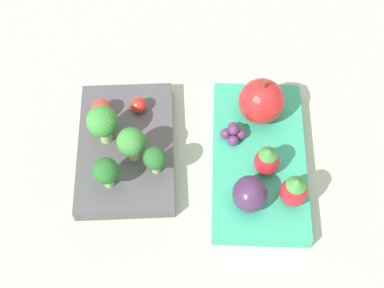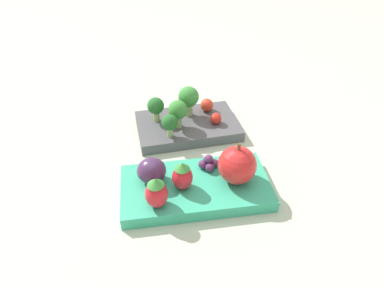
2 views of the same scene
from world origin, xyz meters
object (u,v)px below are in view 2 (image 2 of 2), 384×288
(broccoli_floret_2, at_px, (178,111))
(apple, at_px, (237,165))
(strawberry_1, at_px, (182,176))
(cherry_tomato_0, at_px, (207,105))
(broccoli_floret_0, at_px, (189,98))
(strawberry_0, at_px, (156,193))
(bento_box_fruit, at_px, (198,188))
(cherry_tomato_1, at_px, (216,118))
(grape_cluster, at_px, (209,163))
(bento_box_savoury, at_px, (188,126))
(plum, at_px, (152,171))
(broccoli_floret_1, at_px, (170,123))
(broccoli_floret_3, at_px, (156,107))

(broccoli_floret_2, distance_m, apple, 0.17)
(strawberry_1, bearing_deg, cherry_tomato_0, 69.67)
(broccoli_floret_0, distance_m, strawberry_0, 0.24)
(cherry_tomato_0, bearing_deg, strawberry_1, -110.33)
(broccoli_floret_0, xyz_separation_m, strawberry_1, (-0.04, -0.20, -0.02))
(bento_box_fruit, relative_size, cherry_tomato_1, 10.67)
(strawberry_1, height_order, grape_cluster, strawberry_1)
(strawberry_1, bearing_deg, bento_box_savoury, 79.22)
(strawberry_1, xyz_separation_m, plum, (-0.04, 0.02, -0.00))
(broccoli_floret_1, height_order, cherry_tomato_1, broccoli_floret_1)
(strawberry_0, bearing_deg, bento_box_savoury, 70.23)
(bento_box_fruit, xyz_separation_m, broccoli_floret_3, (-0.05, 0.18, 0.04))
(bento_box_fruit, relative_size, plum, 5.10)
(broccoli_floret_2, bearing_deg, strawberry_0, -105.81)
(cherry_tomato_1, xyz_separation_m, strawberry_0, (-0.13, -0.19, 0.01))
(grape_cluster, bearing_deg, strawberry_1, -140.49)
(plum, bearing_deg, bento_box_fruit, -13.20)
(broccoli_floret_0, bearing_deg, broccoli_floret_2, -124.57)
(broccoli_floret_1, distance_m, apple, 0.15)
(plum, bearing_deg, bento_box_savoury, 63.35)
(broccoli_floret_3, distance_m, grape_cluster, 0.17)
(strawberry_1, xyz_separation_m, grape_cluster, (0.05, 0.04, -0.01))
(cherry_tomato_0, relative_size, plum, 0.59)
(broccoli_floret_3, distance_m, strawberry_0, 0.22)
(broccoli_floret_1, xyz_separation_m, broccoli_floret_2, (0.02, 0.03, 0.01))
(broccoli_floret_1, relative_size, strawberry_0, 0.89)
(strawberry_1, bearing_deg, plum, 153.69)
(broccoli_floret_3, relative_size, apple, 0.70)
(cherry_tomato_1, height_order, grape_cluster, grape_cluster)
(strawberry_1, bearing_deg, apple, 2.60)
(apple, distance_m, grape_cluster, 0.05)
(cherry_tomato_0, height_order, cherry_tomato_1, cherry_tomato_0)
(broccoli_floret_3, height_order, strawberry_0, strawberry_0)
(bento_box_fruit, bearing_deg, strawberry_1, -166.53)
(broccoli_floret_2, relative_size, broccoli_floret_3, 1.11)
(strawberry_1, relative_size, plum, 1.06)
(grape_cluster, bearing_deg, bento_box_fruit, -124.92)
(broccoli_floret_1, distance_m, strawberry_0, 0.17)
(broccoli_floret_1, height_order, plum, broccoli_floret_1)
(bento_box_fruit, height_order, plum, plum)
(bento_box_savoury, relative_size, cherry_tomato_0, 7.60)
(bento_box_fruit, xyz_separation_m, strawberry_1, (-0.02, -0.01, 0.03))
(broccoli_floret_3, bearing_deg, strawberry_1, -82.61)
(grape_cluster, bearing_deg, cherry_tomato_0, 79.88)
(broccoli_floret_1, height_order, strawberry_1, strawberry_1)
(strawberry_0, bearing_deg, broccoli_floret_0, 70.81)
(broccoli_floret_1, bearing_deg, cherry_tomato_1, 17.63)
(cherry_tomato_1, xyz_separation_m, apple, (-0.00, -0.16, 0.02))
(cherry_tomato_0, height_order, plum, plum)
(cherry_tomato_1, bearing_deg, grape_cluster, -107.52)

